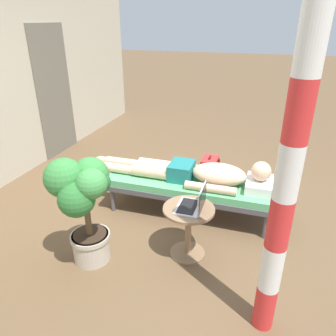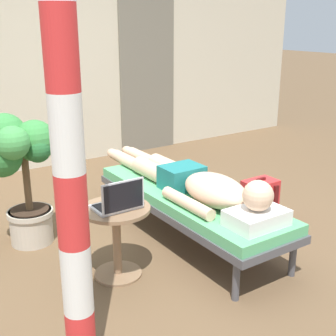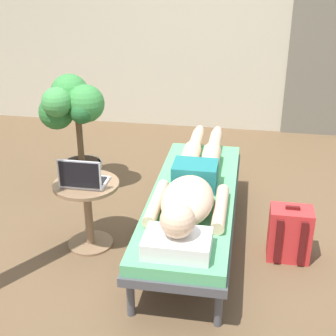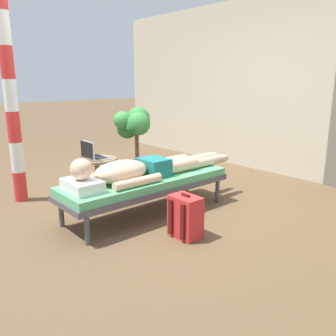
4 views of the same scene
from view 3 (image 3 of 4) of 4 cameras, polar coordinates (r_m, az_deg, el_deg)
ground_plane at (r=3.87m, az=0.03°, el=-7.70°), size 40.00×40.00×0.00m
house_wall_back at (r=5.89m, az=6.57°, el=17.52°), size 7.60×0.20×2.70m
house_door_panel at (r=5.88m, az=18.28°, el=13.20°), size 0.84×0.03×2.04m
lounge_chair at (r=3.60m, az=2.94°, el=-4.02°), size 0.64×1.95×0.42m
person_reclining at (r=3.45m, az=2.83°, el=-2.17°), size 0.53×2.17×0.32m
side_table at (r=3.61m, az=-9.48°, el=-4.13°), size 0.48×0.48×0.52m
laptop at (r=3.46m, az=-10.01°, el=-1.26°), size 0.31×0.24×0.23m
backpack at (r=3.61m, az=14.16°, el=-7.54°), size 0.30×0.26×0.42m
potted_plant at (r=4.33m, az=-11.06°, el=5.63°), size 0.58×0.56×1.07m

